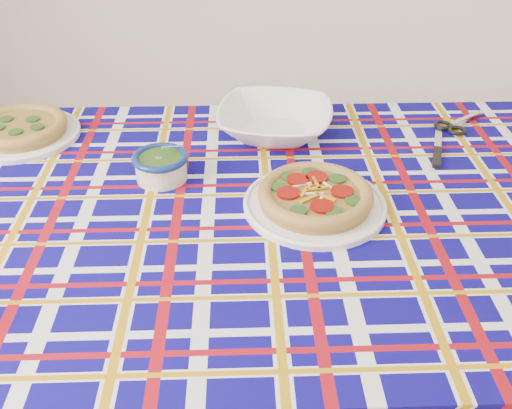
% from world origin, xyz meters
% --- Properties ---
extents(dining_table, '(1.91, 1.45, 0.80)m').
position_xyz_m(dining_table, '(-0.30, 0.56, 0.72)').
color(dining_table, brown).
rests_on(dining_table, floor).
extents(tablecloth, '(1.95, 1.49, 0.11)m').
position_xyz_m(tablecloth, '(-0.30, 0.56, 0.75)').
color(tablecloth, '#0B0564').
rests_on(tablecloth, dining_table).
extents(main_focaccia_plate, '(0.36, 0.36, 0.06)m').
position_xyz_m(main_focaccia_plate, '(-0.13, 0.59, 0.84)').
color(main_focaccia_plate, olive).
rests_on(main_focaccia_plate, tablecloth).
extents(pesto_bowl, '(0.18, 0.18, 0.08)m').
position_xyz_m(pesto_bowl, '(-0.51, 0.63, 0.84)').
color(pesto_bowl, '#1E3A0F').
rests_on(pesto_bowl, tablecloth).
extents(serving_bowl, '(0.34, 0.34, 0.08)m').
position_xyz_m(serving_bowl, '(-0.29, 0.92, 0.84)').
color(serving_bowl, white).
rests_on(serving_bowl, tablecloth).
extents(second_focaccia_plate, '(0.41, 0.41, 0.06)m').
position_xyz_m(second_focaccia_plate, '(-0.96, 0.75, 0.83)').
color(second_focaccia_plate, olive).
rests_on(second_focaccia_plate, tablecloth).
extents(table_knife, '(0.04, 0.26, 0.01)m').
position_xyz_m(table_knife, '(0.15, 0.99, 0.81)').
color(table_knife, silver).
rests_on(table_knife, tablecloth).
extents(kitchen_scissors, '(0.20, 0.23, 0.02)m').
position_xyz_m(kitchen_scissors, '(0.23, 1.12, 0.81)').
color(kitchen_scissors, silver).
rests_on(kitchen_scissors, tablecloth).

